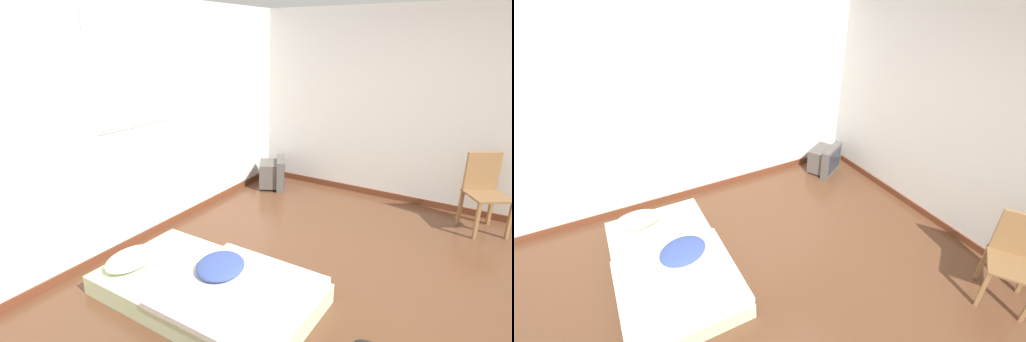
{
  "view_description": "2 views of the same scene",
  "coord_description": "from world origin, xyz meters",
  "views": [
    {
      "loc": [
        -3.07,
        -0.82,
        2.18
      ],
      "look_at": [
        0.53,
        1.5,
        0.75
      ],
      "focal_mm": 28.0,
      "sensor_mm": 36.0,
      "label": 1
    },
    {
      "loc": [
        -1.12,
        -1.66,
        2.86
      ],
      "look_at": [
        0.65,
        1.58,
        0.63
      ],
      "focal_mm": 24.0,
      "sensor_mm": 36.0,
      "label": 2
    }
  ],
  "objects": [
    {
      "name": "ground_plane",
      "position": [
        0.0,
        0.0,
        0.0
      ],
      "size": [
        20.0,
        20.0,
        0.0
      ],
      "primitive_type": "plane",
      "color": "brown"
    },
    {
      "name": "wall_back",
      "position": [
        -0.01,
        2.5,
        1.3
      ],
      "size": [
        7.22,
        0.08,
        2.6
      ],
      "color": "silver",
      "rests_on": "ground_plane"
    },
    {
      "name": "wall_right",
      "position": [
        2.44,
        0.0,
        1.29
      ],
      "size": [
        0.08,
        7.35,
        2.6
      ],
      "color": "silver",
      "rests_on": "ground_plane"
    },
    {
      "name": "mattress_bed",
      "position": [
        -0.8,
        1.15,
        0.12
      ],
      "size": [
        1.14,
        1.92,
        0.32
      ],
      "color": "beige",
      "rests_on": "ground_plane"
    },
    {
      "name": "crt_tv",
      "position": [
        1.91,
        2.08,
        0.22
      ],
      "size": [
        0.6,
        0.55,
        0.46
      ],
      "color": "#56514C",
      "rests_on": "ground_plane"
    },
    {
      "name": "wooden_chair",
      "position": [
        2.04,
        -0.7,
        0.53
      ],
      "size": [
        0.58,
        0.58,
        0.92
      ],
      "color": "olive",
      "rests_on": "ground_plane"
    }
  ]
}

